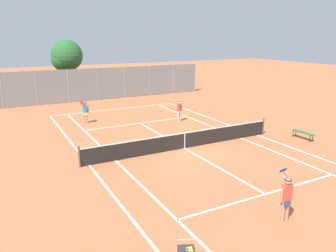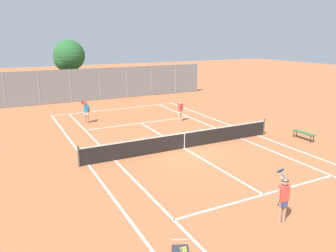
{
  "view_description": "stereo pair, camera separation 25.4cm",
  "coord_description": "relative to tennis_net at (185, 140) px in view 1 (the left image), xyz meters",
  "views": [
    {
      "loc": [
        -9.18,
        -15.18,
        6.16
      ],
      "look_at": [
        -0.27,
        1.5,
        1.0
      ],
      "focal_mm": 35.0,
      "sensor_mm": 36.0,
      "label": 1
    },
    {
      "loc": [
        -8.95,
        -15.3,
        6.16
      ],
      "look_at": [
        -0.27,
        1.5,
        1.0
      ],
      "focal_mm": 35.0,
      "sensor_mm": 36.0,
      "label": 2
    }
  ],
  "objects": [
    {
      "name": "loose_tennis_ball_1",
      "position": [
        -2.89,
        -1.13,
        -0.48
      ],
      "size": [
        0.07,
        0.07,
        0.07
      ],
      "primitive_type": "sphere",
      "color": "#D1DB33",
      "rests_on": "ground"
    },
    {
      "name": "back_fence",
      "position": [
        -0.0,
        16.89,
        1.1
      ],
      "size": [
        23.09,
        0.08,
        3.21
      ],
      "color": "gray",
      "rests_on": "ground"
    },
    {
      "name": "loose_tennis_ball_0",
      "position": [
        2.75,
        3.58,
        -0.48
      ],
      "size": [
        0.07,
        0.07,
        0.07
      ],
      "primitive_type": "sphere",
      "color": "#D1DB33",
      "rests_on": "ground"
    },
    {
      "name": "ground_plane",
      "position": [
        0.0,
        0.0,
        -0.51
      ],
      "size": [
        120.0,
        120.0,
        0.0
      ],
      "primitive_type": "plane",
      "color": "#BC663D"
    },
    {
      "name": "court_line_markings",
      "position": [
        0.0,
        0.0,
        -0.51
      ],
      "size": [
        11.1,
        23.9,
        0.01
      ],
      "color": "white",
      "rests_on": "ground"
    },
    {
      "name": "player_far_left",
      "position": [
        -3.53,
        8.28,
        0.42
      ],
      "size": [
        0.71,
        0.72,
        1.77
      ],
      "color": "tan",
      "rests_on": "ground"
    },
    {
      "name": "tennis_net",
      "position": [
        0.0,
        0.0,
        0.0
      ],
      "size": [
        12.0,
        0.1,
        1.07
      ],
      "color": "#474C47",
      "rests_on": "ground"
    },
    {
      "name": "tree_behind_left",
      "position": [
        -2.4,
        19.51,
        3.72
      ],
      "size": [
        3.17,
        3.14,
        5.92
      ],
      "color": "brown",
      "rests_on": "ground"
    },
    {
      "name": "courtside_bench",
      "position": [
        7.38,
        -1.96,
        -0.1
      ],
      "size": [
        0.36,
        1.5,
        0.47
      ],
      "color": "#2D6638",
      "rests_on": "ground"
    },
    {
      "name": "player_far_right",
      "position": [
        2.85,
        5.53,
        0.4
      ],
      "size": [
        0.44,
        0.53,
        1.6
      ],
      "color": "beige",
      "rests_on": "ground"
    },
    {
      "name": "player_near_side",
      "position": [
        -0.9,
        -8.2,
        0.42
      ],
      "size": [
        0.69,
        0.73,
        1.77
      ],
      "color": "tan",
      "rests_on": "ground"
    },
    {
      "name": "loose_tennis_ball_2",
      "position": [
        1.94,
        3.57,
        -0.48
      ],
      "size": [
        0.07,
        0.07,
        0.07
      ],
      "primitive_type": "sphere",
      "color": "#D1DB33",
      "rests_on": "ground"
    }
  ]
}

